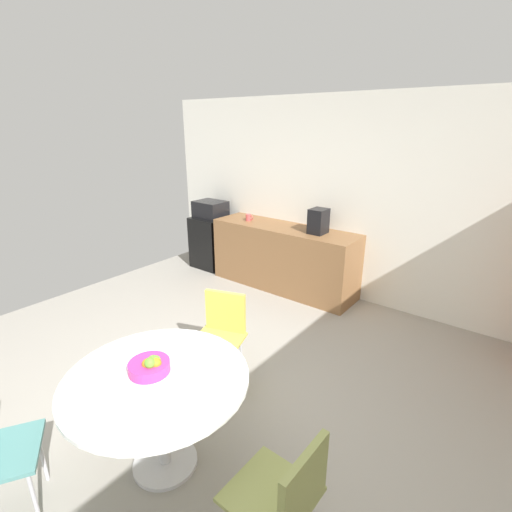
{
  "coord_description": "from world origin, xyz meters",
  "views": [
    {
      "loc": [
        2.02,
        -1.52,
        2.24
      ],
      "look_at": [
        -0.22,
        1.35,
        0.95
      ],
      "focal_mm": 26.29,
      "sensor_mm": 36.0,
      "label": 1
    }
  ],
  "objects_px": {
    "chair_olive": "(287,493)",
    "fruit_bowl": "(150,366)",
    "round_table": "(158,393)",
    "microwave": "(210,209)",
    "coffee_maker": "(318,221)",
    "mini_fridge": "(212,242)",
    "chair_yellow": "(222,328)",
    "mug_white": "(249,217)"
  },
  "relations": [
    {
      "from": "chair_yellow",
      "to": "microwave",
      "type": "bearing_deg",
      "value": 136.13
    },
    {
      "from": "chair_olive",
      "to": "fruit_bowl",
      "type": "relative_size",
      "value": 3.13
    },
    {
      "from": "chair_yellow",
      "to": "mug_white",
      "type": "bearing_deg",
      "value": 123.22
    },
    {
      "from": "microwave",
      "to": "coffee_maker",
      "type": "relative_size",
      "value": 1.5
    },
    {
      "from": "microwave",
      "to": "coffee_maker",
      "type": "xyz_separation_m",
      "value": [
        1.93,
        0.0,
        0.11
      ]
    },
    {
      "from": "mini_fridge",
      "to": "mug_white",
      "type": "relative_size",
      "value": 6.37
    },
    {
      "from": "microwave",
      "to": "fruit_bowl",
      "type": "relative_size",
      "value": 1.81
    },
    {
      "from": "round_table",
      "to": "fruit_bowl",
      "type": "xyz_separation_m",
      "value": [
        -0.07,
        0.01,
        0.17
      ]
    },
    {
      "from": "mini_fridge",
      "to": "round_table",
      "type": "xyz_separation_m",
      "value": [
        2.46,
        -3.0,
        0.19
      ]
    },
    {
      "from": "round_table",
      "to": "mini_fridge",
      "type": "bearing_deg",
      "value": 129.35
    },
    {
      "from": "round_table",
      "to": "chair_yellow",
      "type": "distance_m",
      "value": 1.01
    },
    {
      "from": "mini_fridge",
      "to": "chair_yellow",
      "type": "relative_size",
      "value": 0.99
    },
    {
      "from": "mini_fridge",
      "to": "microwave",
      "type": "height_order",
      "value": "microwave"
    },
    {
      "from": "round_table",
      "to": "mug_white",
      "type": "bearing_deg",
      "value": 119.07
    },
    {
      "from": "microwave",
      "to": "chair_olive",
      "type": "distance_m",
      "value": 4.61
    },
    {
      "from": "microwave",
      "to": "coffee_maker",
      "type": "bearing_deg",
      "value": 0.0
    },
    {
      "from": "mini_fridge",
      "to": "mug_white",
      "type": "height_order",
      "value": "mug_white"
    },
    {
      "from": "chair_yellow",
      "to": "coffee_maker",
      "type": "relative_size",
      "value": 2.59
    },
    {
      "from": "microwave",
      "to": "chair_yellow",
      "type": "xyz_separation_m",
      "value": [
        2.13,
        -2.05,
        -0.43
      ]
    },
    {
      "from": "mini_fridge",
      "to": "fruit_bowl",
      "type": "xyz_separation_m",
      "value": [
        2.39,
        -2.99,
        0.36
      ]
    },
    {
      "from": "round_table",
      "to": "microwave",
      "type": "bearing_deg",
      "value": 129.35
    },
    {
      "from": "microwave",
      "to": "fruit_bowl",
      "type": "xyz_separation_m",
      "value": [
        2.39,
        -2.99,
        -0.18
      ]
    },
    {
      "from": "chair_yellow",
      "to": "mug_white",
      "type": "distance_m",
      "value": 2.44
    },
    {
      "from": "chair_yellow",
      "to": "fruit_bowl",
      "type": "distance_m",
      "value": 1.01
    },
    {
      "from": "chair_yellow",
      "to": "chair_olive",
      "type": "height_order",
      "value": "same"
    },
    {
      "from": "mug_white",
      "to": "mini_fridge",
      "type": "bearing_deg",
      "value": 177.44
    },
    {
      "from": "mug_white",
      "to": "microwave",
      "type": "bearing_deg",
      "value": 177.44
    },
    {
      "from": "microwave",
      "to": "fruit_bowl",
      "type": "distance_m",
      "value": 3.83
    },
    {
      "from": "mini_fridge",
      "to": "chair_yellow",
      "type": "height_order",
      "value": "chair_yellow"
    },
    {
      "from": "coffee_maker",
      "to": "fruit_bowl",
      "type": "bearing_deg",
      "value": -81.36
    },
    {
      "from": "chair_yellow",
      "to": "coffee_maker",
      "type": "xyz_separation_m",
      "value": [
        -0.19,
        2.05,
        0.54
      ]
    },
    {
      "from": "microwave",
      "to": "mug_white",
      "type": "height_order",
      "value": "microwave"
    },
    {
      "from": "mug_white",
      "to": "fruit_bowl",
      "type": "bearing_deg",
      "value": -61.91
    },
    {
      "from": "chair_olive",
      "to": "fruit_bowl",
      "type": "height_order",
      "value": "fruit_bowl"
    },
    {
      "from": "fruit_bowl",
      "to": "coffee_maker",
      "type": "xyz_separation_m",
      "value": [
        -0.45,
        2.99,
        0.29
      ]
    },
    {
      "from": "mug_white",
      "to": "coffee_maker",
      "type": "bearing_deg",
      "value": 1.86
    },
    {
      "from": "mini_fridge",
      "to": "chair_yellow",
      "type": "distance_m",
      "value": 2.95
    },
    {
      "from": "round_table",
      "to": "coffee_maker",
      "type": "xyz_separation_m",
      "value": [
        -0.52,
        3.0,
        0.45
      ]
    },
    {
      "from": "round_table",
      "to": "fruit_bowl",
      "type": "relative_size",
      "value": 4.44
    },
    {
      "from": "chair_yellow",
      "to": "mug_white",
      "type": "xyz_separation_m",
      "value": [
        -1.32,
        2.01,
        0.43
      ]
    },
    {
      "from": "chair_olive",
      "to": "round_table",
      "type": "bearing_deg",
      "value": 179.23
    },
    {
      "from": "round_table",
      "to": "chair_yellow",
      "type": "height_order",
      "value": "chair_yellow"
    }
  ]
}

